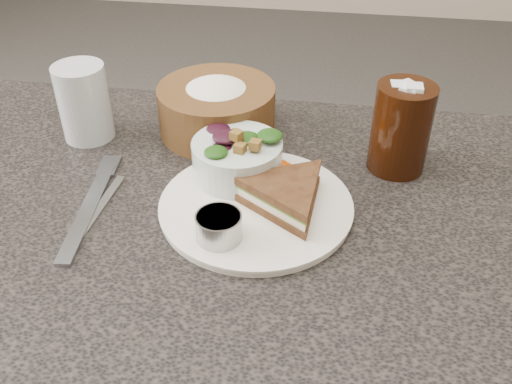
{
  "coord_description": "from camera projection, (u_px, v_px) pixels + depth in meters",
  "views": [
    {
      "loc": [
        0.13,
        -0.57,
        1.23
      ],
      "look_at": [
        0.04,
        0.03,
        0.78
      ],
      "focal_mm": 40.0,
      "sensor_mm": 36.0,
      "label": 1
    }
  ],
  "objects": [
    {
      "name": "bread_basket",
      "position": [
        217.0,
        102.0,
        0.9
      ],
      "size": [
        0.23,
        0.23,
        0.11
      ],
      "primitive_type": null,
      "rotation": [
        0.0,
        0.0,
        -0.3
      ],
      "color": "brown",
      "rests_on": "dining_table"
    },
    {
      "name": "sandwich",
      "position": [
        286.0,
        195.0,
        0.74
      ],
      "size": [
        0.21,
        0.21,
        0.04
      ],
      "primitive_type": null,
      "rotation": [
        0.0,
        0.0,
        -0.59
      ],
      "color": "#55351C",
      "rests_on": "dinner_plate"
    },
    {
      "name": "dressing_ramekin",
      "position": [
        219.0,
        227.0,
        0.7
      ],
      "size": [
        0.07,
        0.07,
        0.03
      ],
      "primitive_type": "cylinder",
      "rotation": [
        0.0,
        0.0,
        -0.37
      ],
      "color": "#9B9B9C",
      "rests_on": "dinner_plate"
    },
    {
      "name": "orange_wedge",
      "position": [
        282.0,
        168.0,
        0.8
      ],
      "size": [
        0.09,
        0.09,
        0.03
      ],
      "primitive_type": "cone",
      "rotation": [
        0.0,
        0.0,
        0.77
      ],
      "color": "#F25201",
      "rests_on": "dinner_plate"
    },
    {
      "name": "dinner_plate",
      "position": [
        256.0,
        207.0,
        0.76
      ],
      "size": [
        0.26,
        0.26,
        0.01
      ],
      "primitive_type": "cylinder",
      "color": "silver",
      "rests_on": "dining_table"
    },
    {
      "name": "cola_glass",
      "position": [
        402.0,
        125.0,
        0.81
      ],
      "size": [
        0.09,
        0.09,
        0.14
      ],
      "primitive_type": null,
      "rotation": [
        0.0,
        0.0,
        0.03
      ],
      "color": "black",
      "rests_on": "dining_table"
    },
    {
      "name": "water_glass",
      "position": [
        84.0,
        102.0,
        0.89
      ],
      "size": [
        0.1,
        0.1,
        0.12
      ],
      "primitive_type": "cylinder",
      "rotation": [
        0.0,
        0.0,
        -0.34
      ],
      "color": "silver",
      "rests_on": "dining_table"
    },
    {
      "name": "fork",
      "position": [
        88.0,
        210.0,
        0.76
      ],
      "size": [
        0.04,
        0.21,
        0.01
      ],
      "primitive_type": "cube",
      "rotation": [
        0.0,
        0.0,
        0.1
      ],
      "color": "#9196A0",
      "rests_on": "dining_table"
    },
    {
      "name": "knife",
      "position": [
        94.0,
        216.0,
        0.75
      ],
      "size": [
        0.02,
        0.18,
        0.0
      ],
      "primitive_type": "cube",
      "rotation": [
        0.0,
        0.0,
        -0.06
      ],
      "color": "#B1B3B6",
      "rests_on": "dining_table"
    },
    {
      "name": "salad_bowl",
      "position": [
        237.0,
        153.0,
        0.79
      ],
      "size": [
        0.15,
        0.15,
        0.07
      ],
      "primitive_type": null,
      "rotation": [
        0.0,
        0.0,
        -0.21
      ],
      "color": "silver",
      "rests_on": "dinner_plate"
    }
  ]
}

